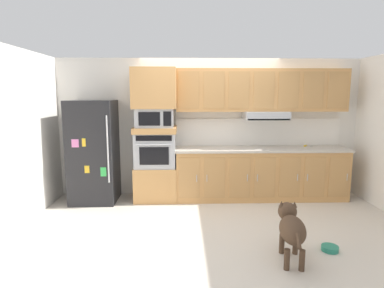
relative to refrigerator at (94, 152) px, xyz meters
name	(u,v)px	position (x,y,z in m)	size (l,w,h in m)	color
ground_plane	(214,213)	(2.03, -0.68, -0.88)	(9.60, 9.60, 0.00)	beige
back_kitchen_wall	(209,127)	(2.03, 0.43, 0.37)	(6.20, 0.12, 2.50)	silver
side_panel_left	(28,136)	(-0.77, -0.68, 0.37)	(0.12, 7.10, 2.50)	silver
refrigerator	(94,152)	(0.00, 0.00, 0.00)	(0.76, 0.73, 1.76)	black
oven_base_cabinet	(156,182)	(1.06, 0.07, -0.58)	(0.74, 0.62, 0.60)	tan
built_in_oven	(156,149)	(1.06, 0.07, 0.02)	(0.70, 0.62, 0.60)	#A8AAAF
appliance_mid_shelf	(155,130)	(1.06, 0.07, 0.37)	(0.74, 0.62, 0.10)	tan
microwave	(155,118)	(1.06, 0.07, 0.58)	(0.64, 0.54, 0.32)	#A8AAAF
appliance_upper_cabinet	(154,88)	(1.06, 0.07, 1.08)	(0.74, 0.62, 0.68)	tan
lower_cabinet_run	(260,174)	(2.94, 0.07, -0.44)	(3.01, 0.63, 0.88)	tan
countertop_slab	(261,149)	(2.94, 0.07, 0.02)	(3.05, 0.64, 0.04)	#BCB2A3
backsplash_panel	(258,132)	(2.94, 0.36, 0.29)	(3.05, 0.02, 0.50)	white
upper_cabinet_with_hood	(262,92)	(2.94, 0.19, 1.02)	(3.01, 0.48, 0.88)	tan
screwdriver	(306,146)	(3.78, 0.19, 0.05)	(0.17, 0.17, 0.03)	yellow
dog	(291,227)	(2.77, -2.09, -0.50)	(0.36, 0.95, 0.59)	#473323
dog_food_bowl	(330,248)	(3.30, -1.94, -0.85)	(0.20, 0.20, 0.06)	#267F66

